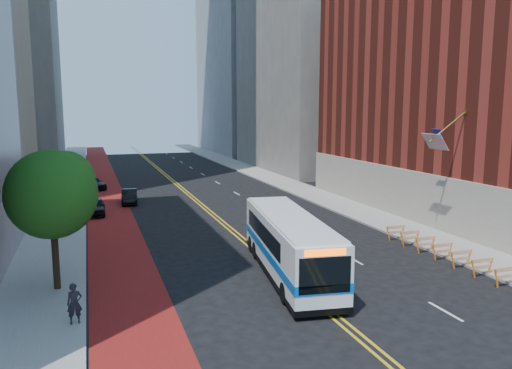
{
  "coord_description": "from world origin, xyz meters",
  "views": [
    {
      "loc": [
        -9.58,
        -18.85,
        8.74
      ],
      "look_at": [
        -0.51,
        8.0,
        4.4
      ],
      "focal_mm": 35.0,
      "sensor_mm": 36.0,
      "label": 1
    }
  ],
  "objects": [
    {
      "name": "car_a",
      "position": [
        -9.3,
        23.83,
        0.7
      ],
      "size": [
        1.74,
        4.13,
        1.4
      ],
      "primitive_type": "imported",
      "rotation": [
        0.0,
        0.0,
        -0.02
      ],
      "color": "black",
      "rests_on": "ground"
    },
    {
      "name": "midrise_right_far",
      "position": [
        24.0,
        78.0,
        27.5
      ],
      "size": [
        20.0,
        28.0,
        55.0
      ],
      "primitive_type": "cube",
      "color": "gray",
      "rests_on": "ground"
    },
    {
      "name": "construction_barriers",
      "position": [
        9.6,
        3.42,
        0.68
      ],
      "size": [
        1.42,
        10.91,
        1.0
      ],
      "color": "orange",
      "rests_on": "ground"
    },
    {
      "name": "center_line_inner",
      "position": [
        -0.18,
        30.0,
        0.0
      ],
      "size": [
        0.14,
        140.0,
        0.01
      ],
      "primitive_type": "cube",
      "color": "gold",
      "rests_on": "ground"
    },
    {
      "name": "ground",
      "position": [
        0.0,
        0.0,
        0.0
      ],
      "size": [
        160.0,
        160.0,
        0.0
      ],
      "primitive_type": "plane",
      "color": "black",
      "rests_on": "ground"
    },
    {
      "name": "pedestrian",
      "position": [
        -10.4,
        1.55,
        0.98
      ],
      "size": [
        0.65,
        0.48,
        1.65
      ],
      "primitive_type": "imported",
      "rotation": [
        0.0,
        0.0,
        0.15
      ],
      "color": "black",
      "rests_on": "sidewalk_left"
    },
    {
      "name": "street_tree",
      "position": [
        -11.24,
        6.04,
        4.91
      ],
      "size": [
        4.2,
        4.2,
        6.7
      ],
      "color": "black",
      "rests_on": "sidewalk_left"
    },
    {
      "name": "lane_dashes",
      "position": [
        4.8,
        38.0,
        0.01
      ],
      "size": [
        0.14,
        98.2,
        0.01
      ],
      "color": "silver",
      "rests_on": "ground"
    },
    {
      "name": "center_line_outer",
      "position": [
        0.18,
        30.0,
        0.0
      ],
      "size": [
        0.14,
        140.0,
        0.01
      ],
      "primitive_type": "cube",
      "color": "gold",
      "rests_on": "ground"
    },
    {
      "name": "car_b",
      "position": [
        -6.16,
        27.99,
        0.65
      ],
      "size": [
        1.68,
        4.03,
        1.3
      ],
      "primitive_type": "imported",
      "rotation": [
        0.0,
        0.0,
        -0.08
      ],
      "color": "black",
      "rests_on": "ground"
    },
    {
      "name": "sidewalk_left",
      "position": [
        -12.0,
        30.0,
        0.07
      ],
      "size": [
        4.0,
        140.0,
        0.15
      ],
      "primitive_type": "cube",
      "color": "gray",
      "rests_on": "ground"
    },
    {
      "name": "sidewalk_right",
      "position": [
        12.0,
        30.0,
        0.07
      ],
      "size": [
        4.0,
        140.0,
        0.15
      ],
      "primitive_type": "cube",
      "color": "gray",
      "rests_on": "ground"
    },
    {
      "name": "bus_lane_paint",
      "position": [
        -8.1,
        30.0,
        0.0
      ],
      "size": [
        3.6,
        140.0,
        0.01
      ],
      "primitive_type": "cube",
      "color": "maroon",
      "rests_on": "ground"
    },
    {
      "name": "car_c",
      "position": [
        -9.3,
        37.7,
        0.65
      ],
      "size": [
        3.23,
        4.83,
        1.3
      ],
      "primitive_type": "imported",
      "rotation": [
        0.0,
        0.0,
        0.35
      ],
      "color": "black",
      "rests_on": "ground"
    },
    {
      "name": "transit_bus",
      "position": [
        0.21,
        4.76,
        1.68
      ],
      "size": [
        4.15,
        11.95,
        3.22
      ],
      "rotation": [
        0.0,
        0.0,
        -0.14
      ],
      "color": "white",
      "rests_on": "ground"
    },
    {
      "name": "midrise_right_near",
      "position": [
        23.0,
        48.0,
        20.0
      ],
      "size": [
        18.0,
        26.0,
        40.0
      ],
      "primitive_type": "cube",
      "color": "slate",
      "rests_on": "ground"
    }
  ]
}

